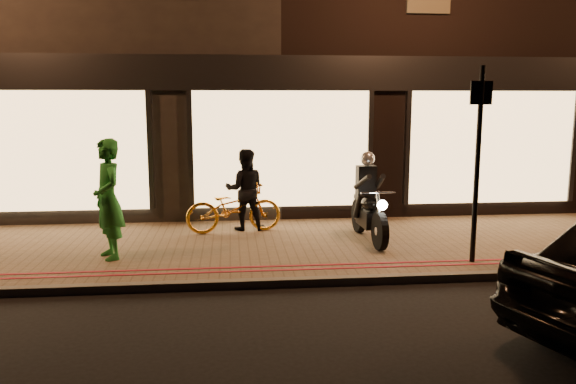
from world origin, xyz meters
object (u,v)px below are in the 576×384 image
object	(u,v)px
motorcycle	(368,206)
person_green	(108,199)
bicycle_gold	(234,208)
sign_post	(478,155)

from	to	relation	value
motorcycle	person_green	world-z (taller)	person_green
motorcycle	person_green	bearing A→B (deg)	-173.20
motorcycle	bicycle_gold	distance (m)	2.54
motorcycle	sign_post	distance (m)	2.26
bicycle_gold	person_green	xyz separation A→B (m)	(-1.97, -1.57, 0.48)
sign_post	bicycle_gold	xyz separation A→B (m)	(-3.69, 2.36, -1.20)
sign_post	bicycle_gold	size ratio (longest dim) A/B	1.66
person_green	bicycle_gold	bearing A→B (deg)	100.24
motorcycle	sign_post	bearing A→B (deg)	-52.32
motorcycle	person_green	distance (m)	4.44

